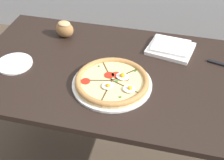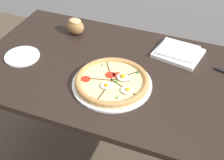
% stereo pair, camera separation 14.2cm
% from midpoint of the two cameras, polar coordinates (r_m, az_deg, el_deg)
% --- Properties ---
extents(dining_table, '(1.53, 0.82, 0.77)m').
position_cam_midpoint_polar(dining_table, '(1.58, 5.48, -1.64)').
color(dining_table, black).
rests_on(dining_table, ground_plane).
extents(pizza, '(0.37, 0.37, 0.05)m').
position_cam_midpoint_polar(pizza, '(1.43, 2.87, -0.44)').
color(pizza, white).
rests_on(pizza, dining_table).
extents(napkin_folded, '(0.26, 0.23, 0.04)m').
position_cam_midpoint_polar(napkin_folded, '(1.67, 14.46, 4.82)').
color(napkin_folded, white).
rests_on(napkin_folded, dining_table).
extents(bread_piece_near, '(0.12, 0.10, 0.09)m').
position_cam_midpoint_polar(bread_piece_near, '(1.79, -4.45, 9.75)').
color(bread_piece_near, olive).
rests_on(bread_piece_near, dining_table).
extents(side_saucer, '(0.18, 0.18, 0.01)m').
position_cam_midpoint_polar(side_saucer, '(1.66, -13.78, 4.14)').
color(side_saucer, white).
rests_on(side_saucer, dining_table).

